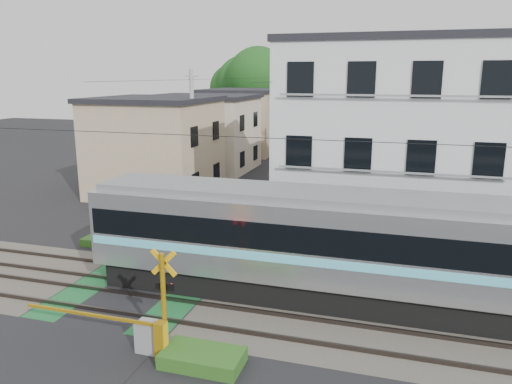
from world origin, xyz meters
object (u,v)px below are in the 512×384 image
(apartment_block, at_px, (393,140))
(crossing_signal_near, at_px, (151,330))
(pedestrian, at_px, (289,162))
(crossing_signal_far, at_px, (127,235))

(apartment_block, bearing_deg, crossing_signal_near, -114.22)
(apartment_block, xyz_separation_m, pedestrian, (-8.44, 14.69, -3.88))
(crossing_signal_far, bearing_deg, crossing_signal_near, -54.71)
(crossing_signal_far, bearing_deg, pedestrian, 82.66)
(crossing_signal_near, height_order, apartment_block, apartment_block)
(crossing_signal_far, xyz_separation_m, apartment_block, (11.09, 5.84, 3.94))
(crossing_signal_far, distance_m, pedestrian, 20.70)
(crossing_signal_near, distance_m, pedestrian, 27.95)
(pedestrian, bearing_deg, apartment_block, 119.43)
(crossing_signal_far, xyz_separation_m, pedestrian, (2.65, 20.53, 0.07))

